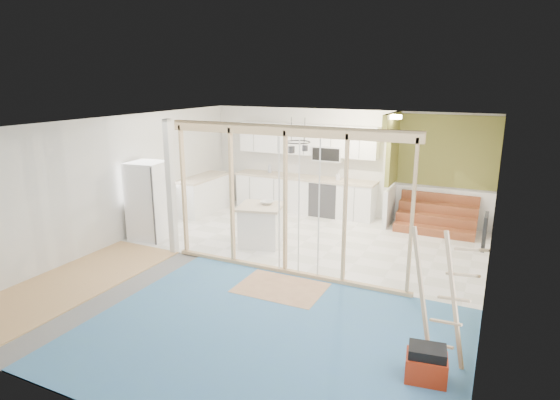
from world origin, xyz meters
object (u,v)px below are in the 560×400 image
at_px(ladder, 442,298).
at_px(fridge, 149,201).
at_px(toolbox, 426,365).
at_px(island, 261,225).

bearing_deg(ladder, fridge, -178.32).
xyz_separation_m(fridge, ladder, (6.12, -2.04, 0.01)).
bearing_deg(fridge, toolbox, -30.03).
relative_size(island, toolbox, 2.10).
bearing_deg(ladder, toolbox, -77.66).
height_order(island, toolbox, island).
xyz_separation_m(fridge, toolbox, (6.06, -2.49, -0.62)).
distance_m(fridge, island, 2.43).
height_order(island, ladder, ladder).
distance_m(island, ladder, 4.69).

